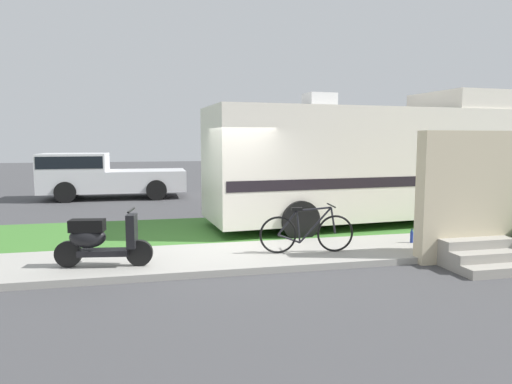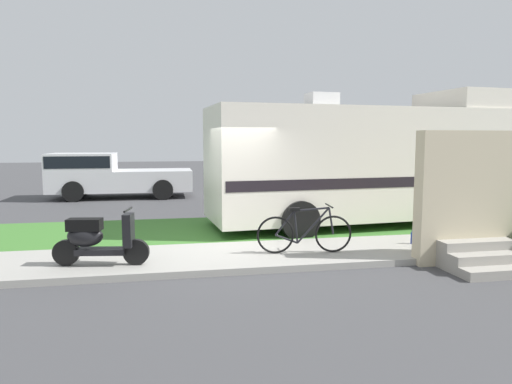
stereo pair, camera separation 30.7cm
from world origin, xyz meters
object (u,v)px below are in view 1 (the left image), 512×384
Objects in this scene: pickup_truck_near at (335,175)px; bottle_green at (412,237)px; scooter at (100,240)px; motorhome_rv at (364,162)px; pickup_truck_far at (100,174)px; bicycle at (307,232)px.

bottle_green is (-1.36, -7.41, -0.69)m from pickup_truck_near.
scooter is 5.38× the size of bottle_green.
pickup_truck_far is (-7.32, 7.45, -0.73)m from motorhome_rv.
scooter is 6.11m from bottle_green.
motorhome_rv is 7.03m from scooter.
bottle_green is at bearing 4.38° from scooter.
motorhome_rv is at bearing -104.10° from pickup_truck_near.
motorhome_rv is 5.03m from pickup_truck_near.
motorhome_rv is at bearing -45.52° from pickup_truck_far.
pickup_truck_far is (-1.08, 10.50, 0.36)m from scooter.
pickup_truck_near is at bearing -17.06° from pickup_truck_far.
scooter is at bearing -84.13° from pickup_truck_far.
bicycle is (3.69, 0.15, -0.07)m from scooter.
pickup_truck_near is 8.92m from pickup_truck_far.
pickup_truck_far is at bearing 162.94° from pickup_truck_near.
pickup_truck_far is 17.76× the size of bottle_green.
bottle_green is at bearing 7.50° from bicycle.
scooter is at bearing -175.62° from bottle_green.
bicycle is 0.34× the size of pickup_truck_far.
scooter is 0.28× the size of pickup_truck_near.
scooter is 0.30× the size of pickup_truck_far.
motorhome_rv is at bearing 48.72° from bicycle.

